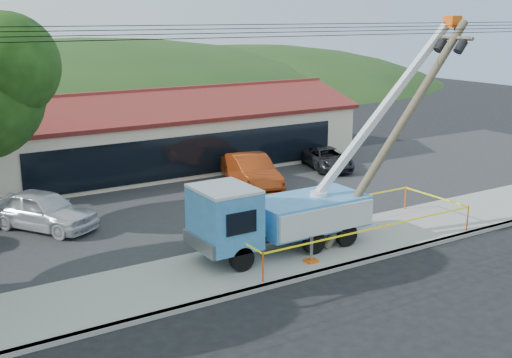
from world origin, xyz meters
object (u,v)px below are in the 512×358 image
at_px(utility_truck, 279,211).
at_px(leaning_pole, 404,120).
at_px(car_red, 251,189).
at_px(car_silver, 45,231).
at_px(car_dark, 327,170).

distance_m(utility_truck, leaning_pole, 6.22).
bearing_deg(car_red, leaning_pole, -69.02).
bearing_deg(leaning_pole, car_silver, 146.29).
bearing_deg(car_dark, utility_truck, -119.55).
bearing_deg(utility_truck, car_silver, 133.04).
relative_size(utility_truck, car_red, 2.36).
xyz_separation_m(car_red, car_dark, (5.91, 1.21, 0.00)).
height_order(utility_truck, car_silver, utility_truck).
bearing_deg(car_silver, car_dark, -25.60).
height_order(car_red, car_dark, car_red).
xyz_separation_m(leaning_pole, car_silver, (-12.19, 8.13, -4.73)).
distance_m(leaning_pole, car_silver, 15.40).
xyz_separation_m(utility_truck, leaning_pole, (5.35, -0.81, 3.06)).
distance_m(car_silver, car_red, 10.81).
relative_size(utility_truck, car_silver, 2.53).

